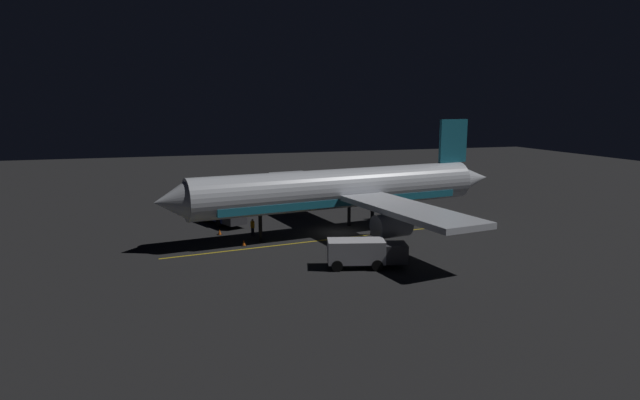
{
  "coord_description": "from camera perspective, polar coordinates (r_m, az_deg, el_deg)",
  "views": [
    {
      "loc": [
        -50.34,
        17.77,
        12.95
      ],
      "look_at": [
        0.0,
        2.0,
        3.5
      ],
      "focal_mm": 30.06,
      "sensor_mm": 36.0,
      "label": 1
    }
  ],
  "objects": [
    {
      "name": "traffic_cone_near_right",
      "position": [
        54.89,
        -10.64,
        -3.4
      ],
      "size": [
        0.5,
        0.5,
        0.55
      ],
      "color": "#EA590F",
      "rests_on": "ground_plane"
    },
    {
      "name": "baggage_truck",
      "position": [
        59.36,
        -10.32,
        -1.46
      ],
      "size": [
        6.65,
        4.29,
        2.17
      ],
      "color": "navy",
      "rests_on": "ground_plane"
    },
    {
      "name": "ground_crew_worker",
      "position": [
        53.66,
        -7.19,
        -2.92
      ],
      "size": [
        0.4,
        0.4,
        1.74
      ],
      "color": "black",
      "rests_on": "ground_plane"
    },
    {
      "name": "apron_guide_stripe",
      "position": [
        51.27,
        -1.24,
        -4.47
      ],
      "size": [
        3.66,
        27.53,
        0.01
      ],
      "primitive_type": "cube",
      "rotation": [
        0.0,
        0.0,
        0.12
      ],
      "color": "gold",
      "rests_on": "ground_plane"
    },
    {
      "name": "traffic_cone_near_left",
      "position": [
        50.32,
        -8.11,
        -4.57
      ],
      "size": [
        0.5,
        0.5,
        0.55
      ],
      "color": "#EA590F",
      "rests_on": "ground_plane"
    },
    {
      "name": "catering_truck",
      "position": [
        43.27,
        4.7,
        -5.64
      ],
      "size": [
        3.64,
        6.64,
        2.27
      ],
      "color": "silver",
      "rests_on": "ground_plane"
    },
    {
      "name": "ground_plane",
      "position": [
        54.95,
        1.99,
        -3.59
      ],
      "size": [
        180.0,
        180.0,
        0.2
      ],
      "primitive_type": "cube",
      "color": "black"
    },
    {
      "name": "airliner",
      "position": [
        54.34,
        2.58,
        1.06
      ],
      "size": [
        35.91,
        37.78,
        11.32
      ],
      "color": "silver",
      "rests_on": "ground_plane"
    }
  ]
}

